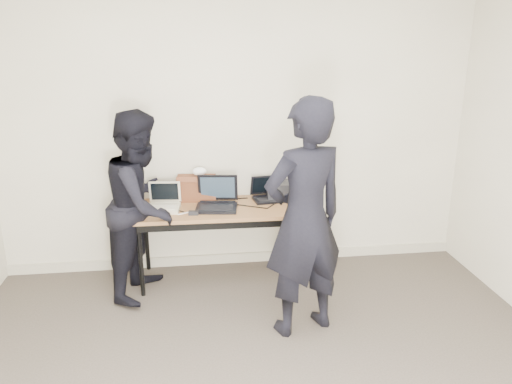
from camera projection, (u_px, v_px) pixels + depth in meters
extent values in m
cube|color=beige|center=(237.00, 131.00, 4.75)|extent=(4.50, 0.05, 2.70)
cube|color=brown|center=(217.00, 209.00, 4.58)|extent=(1.51, 0.67, 0.03)
cylinder|color=black|center=(141.00, 260.00, 4.37)|extent=(0.04, 0.04, 0.68)
cylinder|color=black|center=(296.00, 253.00, 4.52)|extent=(0.04, 0.04, 0.68)
cylinder|color=black|center=(147.00, 237.00, 4.87)|extent=(0.04, 0.04, 0.68)
cylinder|color=black|center=(286.00, 231.00, 5.02)|extent=(0.04, 0.04, 0.68)
cube|color=black|center=(219.00, 226.00, 4.33)|extent=(1.40, 0.04, 0.06)
cube|color=beige|center=(163.00, 208.00, 4.49)|extent=(0.31, 0.27, 0.03)
cube|color=beige|center=(163.00, 207.00, 4.45)|extent=(0.25, 0.16, 0.01)
cube|color=beige|center=(165.00, 192.00, 4.58)|extent=(0.29, 0.07, 0.20)
cube|color=black|center=(165.00, 192.00, 4.57)|extent=(0.25, 0.06, 0.16)
cube|color=beige|center=(165.00, 202.00, 4.60)|extent=(0.26, 0.04, 0.02)
cube|color=black|center=(217.00, 208.00, 4.51)|extent=(0.40, 0.33, 0.02)
cube|color=black|center=(216.00, 208.00, 4.47)|extent=(0.32, 0.19, 0.01)
cube|color=black|center=(218.00, 187.00, 4.63)|extent=(0.38, 0.13, 0.26)
cube|color=#26333F|center=(218.00, 188.00, 4.63)|extent=(0.32, 0.10, 0.21)
cube|color=black|center=(218.00, 202.00, 4.64)|extent=(0.33, 0.06, 0.02)
cube|color=black|center=(269.00, 200.00, 4.75)|extent=(0.32, 0.25, 0.02)
cube|color=black|center=(270.00, 199.00, 4.72)|extent=(0.25, 0.15, 0.01)
cube|color=black|center=(265.00, 185.00, 4.84)|extent=(0.30, 0.11, 0.20)
cube|color=black|center=(266.00, 185.00, 4.84)|extent=(0.26, 0.09, 0.16)
cube|color=black|center=(266.00, 195.00, 4.84)|extent=(0.26, 0.05, 0.01)
cube|color=#5B2D18|center=(197.00, 188.00, 4.73)|extent=(0.37, 0.19, 0.24)
cube|color=#5B2D18|center=(196.00, 180.00, 4.64)|extent=(0.37, 0.10, 0.07)
cube|color=#5B2D18|center=(214.00, 190.00, 4.74)|extent=(0.02, 0.10, 0.02)
ellipsoid|color=white|center=(199.00, 171.00, 4.68)|extent=(0.13, 0.10, 0.08)
cube|color=black|center=(282.00, 190.00, 4.80)|extent=(0.30, 0.26, 0.16)
cube|color=black|center=(193.00, 213.00, 4.38)|extent=(0.09, 0.06, 0.03)
cube|color=black|center=(235.00, 199.00, 4.79)|extent=(0.25, 0.02, 0.01)
cube|color=black|center=(250.00, 206.00, 4.58)|extent=(0.30, 0.17, 0.01)
cube|color=black|center=(171.00, 208.00, 4.53)|extent=(0.25, 0.23, 0.01)
cube|color=black|center=(274.00, 204.00, 4.64)|extent=(0.16, 0.22, 0.01)
cube|color=silver|center=(192.00, 212.00, 4.45)|extent=(0.26, 0.13, 0.01)
cube|color=silver|center=(218.00, 211.00, 4.46)|extent=(0.20, 0.16, 0.01)
imported|color=black|center=(304.00, 220.00, 3.71)|extent=(0.78, 0.63, 1.84)
imported|color=black|center=(142.00, 205.00, 4.32)|extent=(0.84, 0.96, 1.65)
cube|color=#B5AE96|center=(238.00, 258.00, 5.10)|extent=(4.50, 0.03, 0.10)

